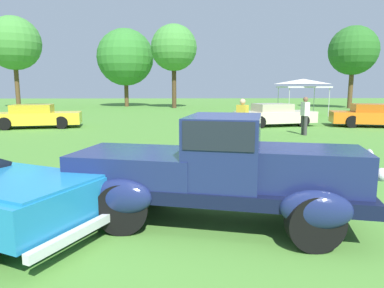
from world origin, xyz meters
name	(u,v)px	position (x,y,z in m)	size (l,w,h in m)	color
ground_plane	(200,220)	(0.00, 0.00, 0.00)	(120.00, 120.00, 0.00)	#4C8433
feature_pickup_truck	(218,169)	(0.28, -0.08, 0.87)	(4.73, 2.61, 1.70)	black
show_car_yellow	(36,116)	(-7.88, 13.19, 0.60)	(4.66, 2.48, 1.22)	yellow
show_car_cream	(275,115)	(4.81, 13.68, 0.60)	(4.54, 2.62, 1.22)	beige
show_car_orange	(375,116)	(10.09, 13.10, 0.60)	(4.80, 2.73, 1.22)	orange
spectator_near_truck	(305,115)	(5.18, 10.02, 0.91)	(0.29, 0.43, 1.69)	#383838
spectator_between_cars	(242,120)	(2.00, 7.70, 0.91)	(0.46, 0.44, 1.69)	#283351
canopy_tent_left_field	(303,83)	(8.87, 21.16, 2.42)	(3.22, 3.22, 2.71)	#B7B7BC
treeline_far_left	(14,43)	(-16.98, 31.46, 6.39)	(5.29, 5.29, 9.06)	brown
treeline_mid_left	(125,57)	(-6.21, 33.27, 5.21)	(5.98, 5.98, 8.21)	brown
treeline_center	(174,48)	(-0.99, 30.45, 5.90)	(4.55, 4.55, 8.20)	#47331E
treeline_mid_right	(353,51)	(16.43, 29.28, 5.57)	(4.69, 4.69, 7.94)	brown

